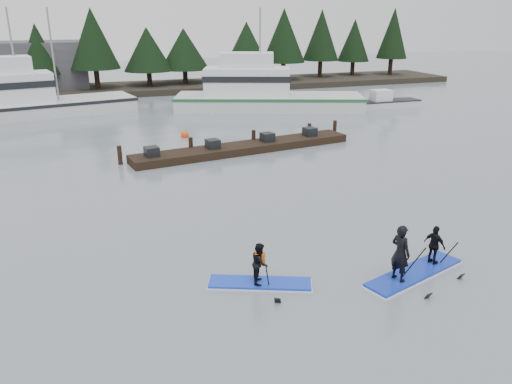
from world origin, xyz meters
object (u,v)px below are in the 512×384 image
object	(u,v)px
paddleboard_solo	(260,271)
paddleboard_duo	(414,258)
floating_dock	(245,148)
fishing_boat_large	(26,108)
fishing_boat_medium	(264,102)

from	to	relation	value
paddleboard_solo	paddleboard_duo	bearing A→B (deg)	9.82
floating_dock	fishing_boat_large	bearing A→B (deg)	120.47
fishing_boat_large	fishing_boat_medium	xyz separation A→B (m)	(18.47, -3.10, -0.01)
fishing_boat_medium	floating_dock	world-z (taller)	fishing_boat_medium
floating_dock	paddleboard_duo	world-z (taller)	paddleboard_duo
fishing_boat_large	fishing_boat_medium	bearing A→B (deg)	-21.00
fishing_boat_large	floating_dock	xyz separation A→B (m)	(12.76, -15.55, -0.44)
fishing_boat_large	paddleboard_solo	distance (m)	31.26
fishing_boat_large	fishing_boat_medium	size ratio (longest dim) A/B	1.00
fishing_boat_large	paddleboard_solo	bearing A→B (deg)	-85.69
floating_dock	fishing_boat_medium	bearing A→B (deg)	56.45
fishing_boat_medium	floating_dock	xyz separation A→B (m)	(-5.71, -12.45, -0.43)
fishing_boat_medium	floating_dock	bearing A→B (deg)	-94.70
floating_dock	paddleboard_duo	distance (m)	15.56
fishing_boat_medium	paddleboard_duo	size ratio (longest dim) A/B	4.23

